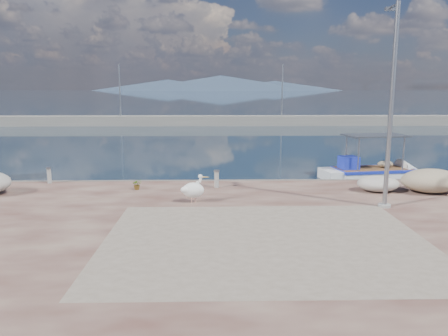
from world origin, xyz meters
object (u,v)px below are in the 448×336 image
at_px(pelican, 194,190).
at_px(lamp_post, 390,114).
at_px(bollard_near, 217,178).
at_px(boat_right, 372,174).

bearing_deg(pelican, lamp_post, -26.62).
bearing_deg(bollard_near, lamp_post, -27.88).
xyz_separation_m(pelican, bollard_near, (0.86, 2.46, -0.08)).
bearing_deg(pelican, boat_right, 15.24).
xyz_separation_m(boat_right, bollard_near, (-8.16, -4.09, 0.70)).
bearing_deg(bollard_near, boat_right, 26.63).
height_order(boat_right, lamp_post, lamp_post).
distance_m(pelican, lamp_post, 7.43).
bearing_deg(lamp_post, boat_right, 73.29).
relative_size(boat_right, pelican, 5.27).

